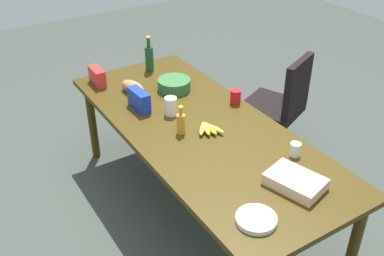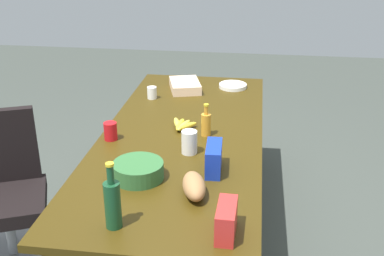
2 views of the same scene
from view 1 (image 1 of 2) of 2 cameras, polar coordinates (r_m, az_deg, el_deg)
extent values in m
plane|color=#3D433D|center=(3.65, 0.90, -10.14)|extent=(10.00, 10.00, 0.00)
cube|color=#3B2D0B|center=(3.19, 1.01, -0.18)|extent=(2.41, 1.00, 0.04)
cylinder|color=#3B2D0B|center=(4.11, -12.41, 0.72)|extent=(0.07, 0.07, 0.73)
cylinder|color=#3B2D0B|center=(4.39, -2.49, 3.70)|extent=(0.07, 0.07, 0.73)
cylinder|color=#3B2D0B|center=(3.04, 19.68, -13.69)|extent=(0.07, 0.07, 0.73)
cylinder|color=gray|center=(4.39, 9.43, -1.94)|extent=(0.56, 0.56, 0.05)
cylinder|color=gray|center=(4.28, 9.67, 0.35)|extent=(0.06, 0.06, 0.36)
cube|color=black|center=(4.19, 9.89, 2.45)|extent=(0.63, 0.63, 0.09)
cube|color=black|center=(3.98, 13.11, 5.11)|extent=(0.22, 0.42, 0.48)
cylinder|color=#306533|center=(3.66, -2.26, 5.47)|extent=(0.32, 0.32, 0.09)
ellipsoid|color=yellow|center=(3.12, 1.32, -0.06)|extent=(0.15, 0.14, 0.04)
ellipsoid|color=yellow|center=(3.12, 1.81, -0.06)|extent=(0.17, 0.08, 0.04)
ellipsoid|color=yellow|center=(3.12, 2.31, -0.06)|extent=(0.17, 0.05, 0.04)
ellipsoid|color=yellow|center=(3.12, 2.80, -0.06)|extent=(0.17, 0.08, 0.04)
cylinder|color=white|center=(3.30, -2.68, 2.76)|extent=(0.10, 0.10, 0.14)
cube|color=beige|center=(2.70, 12.82, -6.57)|extent=(0.37, 0.30, 0.07)
cube|color=#1633B0|center=(3.39, -6.66, 3.53)|extent=(0.22, 0.09, 0.15)
cube|color=red|center=(3.81, -11.81, 6.35)|extent=(0.20, 0.09, 0.14)
cylinder|color=orange|center=(3.08, -1.39, 0.51)|extent=(0.06, 0.06, 0.14)
cylinder|color=orange|center=(3.03, -1.42, 2.08)|extent=(0.03, 0.03, 0.05)
cylinder|color=gold|center=(3.02, -1.42, 2.63)|extent=(0.03, 0.03, 0.01)
cylinder|color=white|center=(2.95, 12.83, -2.64)|extent=(0.07, 0.07, 0.09)
cylinder|color=red|center=(3.47, 5.48, 3.93)|extent=(0.09, 0.09, 0.11)
ellipsoid|color=#9E7044|center=(3.64, -7.44, 5.09)|extent=(0.26, 0.17, 0.10)
cylinder|color=white|center=(2.45, 8.07, -11.28)|extent=(0.23, 0.23, 0.03)
cylinder|color=#174627|center=(3.98, -5.38, 8.62)|extent=(0.09, 0.09, 0.22)
cylinder|color=#174627|center=(3.92, -5.49, 10.63)|extent=(0.04, 0.04, 0.08)
cylinder|color=gold|center=(3.91, -5.53, 11.28)|extent=(0.04, 0.04, 0.01)
camera|label=2|loc=(5.07, -22.25, 24.82)|focal=44.43mm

